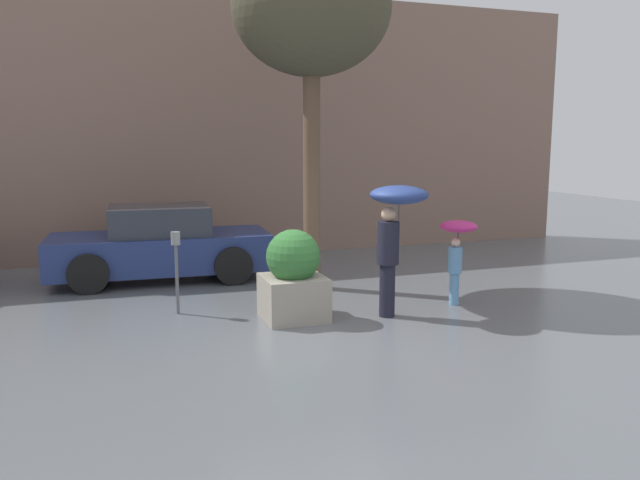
% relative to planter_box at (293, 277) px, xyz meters
% --- Properties ---
extents(ground_plane, '(40.00, 40.00, 0.00)m').
position_rel_planter_box_xyz_m(ground_plane, '(0.07, -0.82, -0.64)').
color(ground_plane, slate).
extents(building_facade, '(18.00, 0.30, 6.00)m').
position_rel_planter_box_xyz_m(building_facade, '(0.07, 5.68, 2.36)').
color(building_facade, '#8C6B5B').
rests_on(building_facade, ground).
extents(planter_box, '(0.91, 0.90, 1.36)m').
position_rel_planter_box_xyz_m(planter_box, '(0.00, 0.00, 0.00)').
color(planter_box, '#9E9384').
rests_on(planter_box, ground).
extents(person_adult, '(0.87, 0.87, 2.00)m').
position_rel_planter_box_xyz_m(person_adult, '(1.48, -0.37, 0.86)').
color(person_adult, '#1E1E2D').
rests_on(person_adult, ground).
extents(person_child, '(0.60, 0.60, 1.38)m').
position_rel_planter_box_xyz_m(person_child, '(2.77, -0.03, 0.41)').
color(person_child, '#669ED1').
rests_on(person_child, ground).
extents(parked_car_near, '(4.18, 2.05, 1.43)m').
position_rel_planter_box_xyz_m(parked_car_near, '(-1.63, 3.46, 0.02)').
color(parked_car_near, navy).
rests_on(parked_car_near, ground).
extents(street_tree, '(2.75, 2.75, 6.09)m').
position_rel_planter_box_xyz_m(street_tree, '(0.91, 1.84, 4.22)').
color(street_tree, brown).
rests_on(street_tree, ground).
extents(parking_meter, '(0.14, 0.14, 1.29)m').
position_rel_planter_box_xyz_m(parking_meter, '(-1.61, 0.85, 0.28)').
color(parking_meter, '#595B60').
rests_on(parking_meter, ground).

